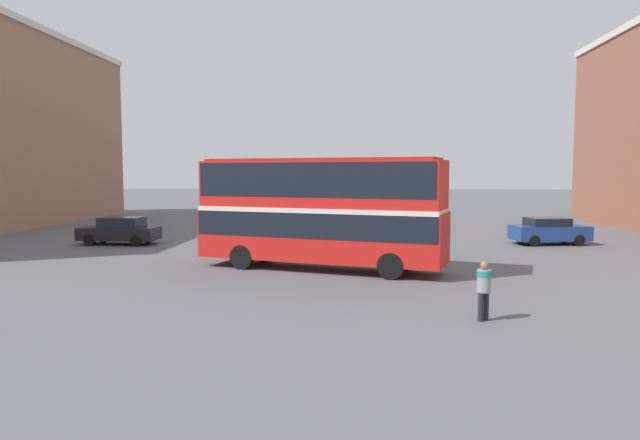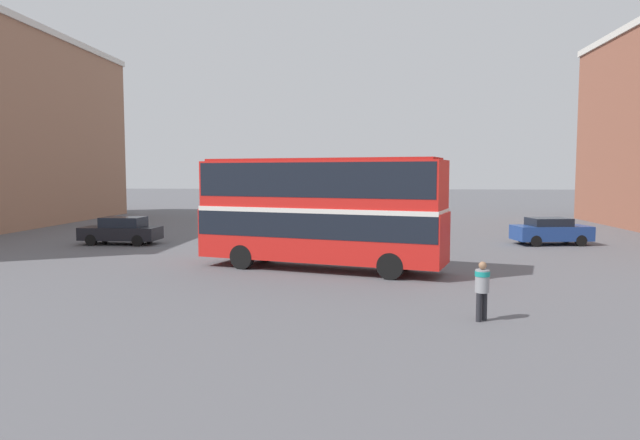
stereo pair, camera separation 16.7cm
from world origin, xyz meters
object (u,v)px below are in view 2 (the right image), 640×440
at_px(pedestrian_foreground, 482,285).
at_px(parked_car_kerb_near, 551,231).
at_px(parked_car_kerb_far, 122,231).
at_px(double_decker_bus, 320,206).

relative_size(pedestrian_foreground, parked_car_kerb_near, 0.37).
relative_size(parked_car_kerb_near, parked_car_kerb_far, 1.00).
distance_m(double_decker_bus, parked_car_kerb_far, 14.47).
bearing_deg(pedestrian_foreground, double_decker_bus, -10.08).
bearing_deg(double_decker_bus, parked_car_kerb_near, 54.37).
relative_size(double_decker_bus, parked_car_kerb_far, 2.42).
distance_m(pedestrian_foreground, parked_car_kerb_near, 19.00).
bearing_deg(double_decker_bus, pedestrian_foreground, -40.25).
bearing_deg(double_decker_bus, parked_car_kerb_far, 164.60).
bearing_deg(parked_car_kerb_near, double_decker_bus, -151.57).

